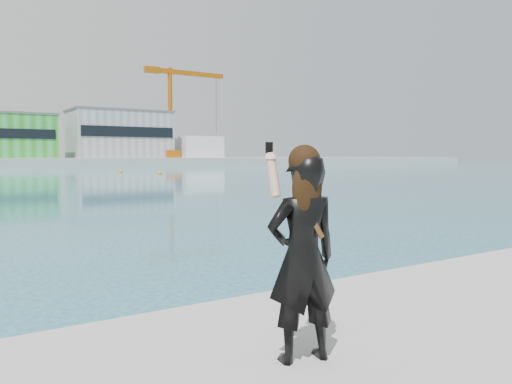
{
  "coord_description": "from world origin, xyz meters",
  "views": [
    {
      "loc": [
        -1.89,
        -4.06,
        2.48
      ],
      "look_at": [
        0.61,
        -0.19,
        2.15
      ],
      "focal_mm": 35.0,
      "sensor_mm": 36.0,
      "label": 1
    }
  ],
  "objects_px": {
    "buoy_near": "(120,173)",
    "woman": "(303,252)",
    "dock_crane": "(174,109)",
    "buoy_extra": "(160,174)"
  },
  "relations": [
    {
      "from": "dock_crane",
      "to": "woman",
      "type": "bearing_deg",
      "value": -113.17
    },
    {
      "from": "buoy_near",
      "to": "woman",
      "type": "relative_size",
      "value": 0.28
    },
    {
      "from": "dock_crane",
      "to": "buoy_extra",
      "type": "distance_m",
      "value": 70.14
    },
    {
      "from": "dock_crane",
      "to": "buoy_near",
      "type": "distance_m",
      "value": 63.8
    },
    {
      "from": "buoy_extra",
      "to": "buoy_near",
      "type": "bearing_deg",
      "value": 106.87
    },
    {
      "from": "buoy_near",
      "to": "woman",
      "type": "bearing_deg",
      "value": -106.48
    },
    {
      "from": "buoy_extra",
      "to": "dock_crane",
      "type": "bearing_deg",
      "value": 64.69
    },
    {
      "from": "buoy_near",
      "to": "buoy_extra",
      "type": "distance_m",
      "value": 9.2
    },
    {
      "from": "buoy_extra",
      "to": "woman",
      "type": "bearing_deg",
      "value": -110.93
    },
    {
      "from": "buoy_near",
      "to": "buoy_extra",
      "type": "height_order",
      "value": "same"
    }
  ]
}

